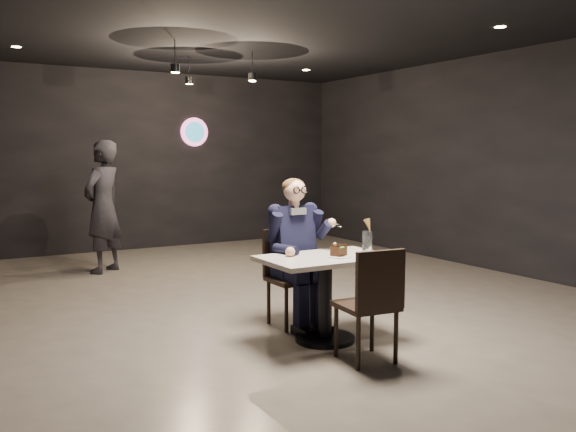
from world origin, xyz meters
TOP-DOWN VIEW (x-y plane):
  - floor at (0.00, 0.00)m, footprint 9.00×9.00m
  - wall_sign at (0.80, 4.47)m, footprint 0.50×0.06m
  - pendant_lights at (0.00, 2.00)m, footprint 1.40×1.20m
  - main_table at (-0.32, -1.39)m, footprint 1.10×0.70m
  - chair_far at (-0.32, -0.84)m, footprint 0.42×0.46m
  - chair_near at (-0.32, -1.96)m, footprint 0.46×0.50m
  - seated_man at (-0.32, -0.84)m, footprint 0.60×0.80m
  - dessert_plate at (-0.25, -1.50)m, footprint 0.20×0.20m
  - cake_slice at (-0.24, -1.47)m, footprint 0.15×0.13m
  - mint_leaf at (-0.25, -1.53)m, footprint 0.07×0.04m
  - sundae_glass at (0.08, -1.46)m, footprint 0.09×0.09m
  - wafer_cone at (0.12, -1.43)m, footprint 0.08×0.08m
  - passerby at (-1.23, 2.71)m, footprint 0.79×0.76m

SIDE VIEW (x-z plane):
  - floor at x=0.00m, z-range 0.00..0.00m
  - main_table at x=-0.32m, z-range 0.00..0.75m
  - chair_far at x=-0.32m, z-range 0.00..0.92m
  - chair_near at x=-0.32m, z-range 0.00..0.92m
  - seated_man at x=-0.32m, z-range 0.00..1.44m
  - dessert_plate at x=-0.25m, z-range 0.75..0.76m
  - cake_slice at x=-0.24m, z-range 0.76..0.85m
  - mint_leaf at x=-0.25m, z-range 0.84..0.85m
  - sundae_glass at x=0.08m, z-range 0.75..0.95m
  - passerby at x=-1.23m, z-range 0.00..1.81m
  - wafer_cone at x=0.12m, z-range 0.93..1.05m
  - wall_sign at x=0.80m, z-range 1.75..2.25m
  - pendant_lights at x=0.00m, z-range 2.70..3.06m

